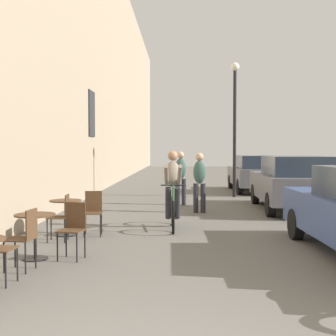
% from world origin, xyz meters
% --- Properties ---
extents(building_facade_left, '(0.54, 68.00, 11.56)m').
position_xyz_m(building_facade_left, '(-3.45, 14.00, 5.78)').
color(building_facade_left, tan).
rests_on(building_facade_left, ground_plane).
extents(cafe_table_mid, '(0.64, 0.64, 0.72)m').
position_xyz_m(cafe_table_mid, '(-2.19, 3.91, 0.52)').
color(cafe_table_mid, black).
rests_on(cafe_table_mid, ground_plane).
extents(cafe_chair_mid_toward_street, '(0.43, 0.43, 0.89)m').
position_xyz_m(cafe_chair_mid_toward_street, '(-2.11, 3.20, 0.52)').
color(cafe_chair_mid_toward_street, black).
rests_on(cafe_chair_mid_toward_street, ground_plane).
extents(cafe_chair_mid_toward_wall, '(0.44, 0.44, 0.89)m').
position_xyz_m(cafe_chair_mid_toward_wall, '(-1.60, 3.98, 0.52)').
color(cafe_chair_mid_toward_wall, black).
rests_on(cafe_chair_mid_toward_wall, ground_plane).
extents(cafe_table_far, '(0.64, 0.64, 0.72)m').
position_xyz_m(cafe_table_far, '(-2.20, 5.92, 0.52)').
color(cafe_table_far, black).
rests_on(cafe_table_far, ground_plane).
extents(cafe_chair_far_toward_street, '(0.40, 0.40, 0.89)m').
position_xyz_m(cafe_chair_far_toward_street, '(-2.13, 5.32, 0.52)').
color(cafe_chair_far_toward_street, black).
rests_on(cafe_chair_far_toward_street, ground_plane).
extents(cafe_chair_far_toward_wall, '(0.42, 0.42, 0.89)m').
position_xyz_m(cafe_chair_far_toward_wall, '(-1.66, 6.00, 0.52)').
color(cafe_chair_far_toward_wall, black).
rests_on(cafe_chair_far_toward_wall, ground_plane).
extents(cyclist_on_bicycle, '(0.52, 1.76, 1.74)m').
position_xyz_m(cyclist_on_bicycle, '(-0.05, 6.86, 0.81)').
color(cyclist_on_bicycle, black).
rests_on(cyclist_on_bicycle, ground_plane).
extents(pedestrian_near, '(0.34, 0.24, 1.65)m').
position_xyz_m(pedestrian_near, '(0.65, 9.36, 0.93)').
color(pedestrian_near, '#26262D').
rests_on(pedestrian_near, ground_plane).
extents(pedestrian_mid, '(0.35, 0.25, 1.68)m').
position_xyz_m(pedestrian_mid, '(0.13, 11.16, 0.95)').
color(pedestrian_mid, '#26262D').
rests_on(pedestrian_mid, ground_plane).
extents(street_lamp, '(0.32, 0.32, 4.90)m').
position_xyz_m(street_lamp, '(2.10, 13.62, 3.11)').
color(street_lamp, black).
rests_on(street_lamp, ground_plane).
extents(parked_car_second, '(1.94, 4.43, 1.56)m').
position_xyz_m(parked_car_second, '(3.31, 9.94, 0.81)').
color(parked_car_second, '#595960').
rests_on(parked_car_second, ground_plane).
extents(parked_car_third, '(1.81, 4.22, 1.50)m').
position_xyz_m(parked_car_third, '(3.19, 15.74, 0.78)').
color(parked_car_third, '#595960').
rests_on(parked_car_third, ground_plane).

